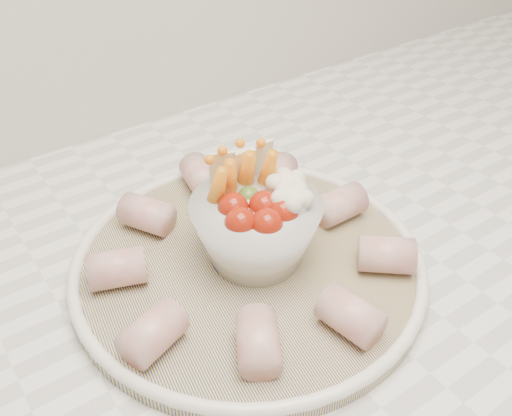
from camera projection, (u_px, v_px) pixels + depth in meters
serving_platter at (248, 263)px, 0.57m from camera, size 0.40×0.40×0.02m
veggie_bowl at (256, 224)px, 0.54m from camera, size 0.13×0.13×0.11m
cured_meat_rolls at (248, 246)px, 0.55m from camera, size 0.30×0.31×0.04m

